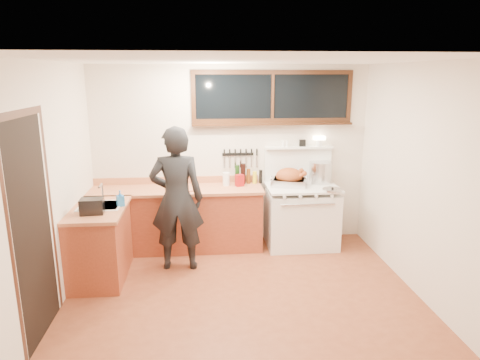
{
  "coord_description": "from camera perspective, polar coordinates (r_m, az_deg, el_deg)",
  "views": [
    {
      "loc": [
        -0.44,
        -4.42,
        2.47
      ],
      "look_at": [
        0.05,
        0.85,
        1.15
      ],
      "focal_mm": 32.0,
      "sensor_mm": 36.0,
      "label": 1
    }
  ],
  "objects": [
    {
      "name": "soap_bottle",
      "position": [
        5.4,
        -15.68,
        -2.36
      ],
      "size": [
        0.11,
        0.12,
        0.19
      ],
      "color": "#246EB8",
      "rests_on": "counter_left"
    },
    {
      "name": "toaster",
      "position": [
        5.2,
        -19.13,
        -3.33
      ],
      "size": [
        0.27,
        0.2,
        0.18
      ],
      "color": "black",
      "rests_on": "counter_left"
    },
    {
      "name": "cutting_board",
      "position": [
        5.97,
        -8.05,
        -0.87
      ],
      "size": [
        0.43,
        0.36,
        0.13
      ],
      "color": "#B76E48",
      "rests_on": "counter_back"
    },
    {
      "name": "left_doorway",
      "position": [
        4.39,
        -25.82,
        -5.8
      ],
      "size": [
        0.02,
        1.04,
        2.17
      ],
      "color": "black",
      "rests_on": "ground"
    },
    {
      "name": "saucepan",
      "position": [
        6.32,
        8.96,
        -0.01
      ],
      "size": [
        0.19,
        0.29,
        0.12
      ],
      "color": "silver",
      "rests_on": "vintage_stove"
    },
    {
      "name": "sink_unit",
      "position": [
        5.51,
        -18.1,
        -3.83
      ],
      "size": [
        0.5,
        0.45,
        0.37
      ],
      "color": "white",
      "rests_on": "counter_left"
    },
    {
      "name": "knife_strip",
      "position": [
        6.28,
        -0.1,
        3.35
      ],
      "size": [
        0.52,
        0.03,
        0.28
      ],
      "color": "black",
      "rests_on": "room_shell"
    },
    {
      "name": "bottle_cluster",
      "position": [
        6.25,
        0.83,
        0.66
      ],
      "size": [
        0.4,
        0.07,
        0.3
      ],
      "color": "black",
      "rests_on": "counter_back"
    },
    {
      "name": "roast_turkey",
      "position": [
        6.18,
        6.6,
        0.2
      ],
      "size": [
        0.57,
        0.49,
        0.26
      ],
      "color": "silver",
      "rests_on": "vintage_stove"
    },
    {
      "name": "ground_plane",
      "position": [
        5.09,
        0.34,
        -15.17
      ],
      "size": [
        4.0,
        3.5,
        0.02
      ],
      "primitive_type": "cube",
      "color": "brown"
    },
    {
      "name": "vintage_stove",
      "position": [
        6.33,
        8.15,
        -4.59
      ],
      "size": [
        1.02,
        0.74,
        1.58
      ],
      "color": "white",
      "rests_on": "ground"
    },
    {
      "name": "man",
      "position": [
        5.47,
        -8.42,
        -2.52
      ],
      "size": [
        0.69,
        0.47,
        1.86
      ],
      "color": "black",
      "rests_on": "ground"
    },
    {
      "name": "pitcher",
      "position": [
        6.16,
        -1.85,
        0.13
      ],
      "size": [
        0.11,
        0.11,
        0.19
      ],
      "color": "white",
      "rests_on": "counter_back"
    },
    {
      "name": "counter_back",
      "position": [
        6.22,
        -8.38,
        -5.07
      ],
      "size": [
        2.44,
        0.64,
        1.0
      ],
      "color": "maroon",
      "rests_on": "ground"
    },
    {
      "name": "back_window",
      "position": [
        6.24,
        4.36,
        10.23
      ],
      "size": [
        2.32,
        0.13,
        0.77
      ],
      "color": "black",
      "rests_on": "room_shell"
    },
    {
      "name": "coffee_tin",
      "position": [
        6.12,
        -0.05,
        -0.05
      ],
      "size": [
        0.14,
        0.12,
        0.17
      ],
      "color": "maroon",
      "rests_on": "counter_back"
    },
    {
      "name": "pot_lid",
      "position": [
        6.04,
        12.22,
        -1.26
      ],
      "size": [
        0.35,
        0.35,
        0.04
      ],
      "color": "silver",
      "rests_on": "vintage_stove"
    },
    {
      "name": "counter_left",
      "position": [
        5.58,
        -18.16,
        -7.94
      ],
      "size": [
        0.64,
        1.09,
        0.9
      ],
      "color": "maroon",
      "rests_on": "ground"
    },
    {
      "name": "room_shell",
      "position": [
        4.52,
        0.37,
        3.55
      ],
      "size": [
        4.1,
        3.6,
        2.65
      ],
      "color": "beige",
      "rests_on": "ground"
    },
    {
      "name": "stockpot",
      "position": [
        6.41,
        10.7,
        1.02
      ],
      "size": [
        0.45,
        0.45,
        0.31
      ],
      "color": "silver",
      "rests_on": "vintage_stove"
    }
  ]
}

